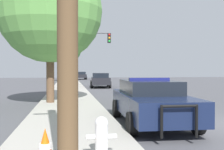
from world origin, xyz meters
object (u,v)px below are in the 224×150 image
Objects in this scene: fire_hydrant at (101,134)px; car_background_midblock at (100,80)px; car_background_distant at (81,75)px; tree_sidewalk_near at (50,10)px; police_car at (151,101)px; traffic_cone at (45,148)px; tree_sidewalk_far at (67,49)px; traffic_light at (86,48)px.

car_background_midblock is at bearing 83.50° from fire_hydrant.
tree_sidewalk_near is (-3.27, -37.22, 4.01)m from car_background_distant.
police_car reaches higher than traffic_cone.
fire_hydrant is at bearing -92.50° from car_background_midblock.
police_car reaches higher than car_background_midblock.
car_background_distant is 1.03× the size of car_background_midblock.
car_background_distant is 0.66× the size of tree_sidewalk_far.
tree_sidewalk_far is (-2.73, 34.00, 4.07)m from police_car.
car_background_midblock is at bearing -89.49° from police_car.
traffic_cone is at bearing -90.47° from tree_sidewalk_far.
traffic_light reaches higher than car_background_distant.
tree_sidewalk_far is (-2.46, -8.83, 4.10)m from car_background_distant.
tree_sidewalk_far is at bearing -83.29° from police_car.
traffic_cone is at bearing -150.14° from fire_hydrant.
traffic_light is at bearing 87.10° from fire_hydrant.
tree_sidewalk_far is (-0.71, 37.44, 4.31)m from fire_hydrant.
fire_hydrant is 0.14× the size of traffic_light.
traffic_cone is at bearing 55.05° from police_car.
police_car reaches higher than fire_hydrant.
police_car is 1.13× the size of car_background_distant.
fire_hydrant is 22.56m from car_background_midblock.
fire_hydrant is 1.10× the size of traffic_cone.
tree_sidewalk_far is 38.28m from traffic_cone.
traffic_light is at bearing -84.13° from tree_sidewalk_far.
tree_sidewalk_far reaches higher than traffic_cone.
car_background_midblock reaches higher than car_background_distant.
police_car is 42.83m from car_background_distant.
tree_sidewalk_near is at bearing 92.95° from traffic_cone.
traffic_light is 7.70× the size of traffic_cone.
tree_sidewalk_near is (-0.81, -28.39, -0.09)m from tree_sidewalk_far.
tree_sidewalk_far reaches higher than car_background_distant.
traffic_light is 1.19× the size of car_background_midblock.
car_background_distant is 0.62× the size of tree_sidewalk_near.
car_background_distant is at bearing 95.92° from car_background_midblock.
tree_sidewalk_far reaches higher than traffic_light.
car_background_midblock is (0.80, -23.86, 0.03)m from car_background_distant.
traffic_light is at bearing -84.56° from police_car.
tree_sidewalk_far is at bearing 89.53° from traffic_cone.
car_background_midblock is 23.28m from traffic_cone.
police_car is 18.98m from car_background_midblock.
fire_hydrant is 37.70m from tree_sidewalk_far.
police_car is 34.35m from tree_sidewalk_far.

